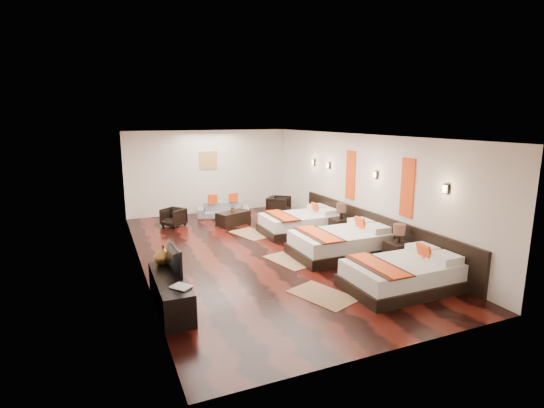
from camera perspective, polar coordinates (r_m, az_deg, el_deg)
name	(u,v)px	position (r m, az deg, el deg)	size (l,w,h in m)	color
floor	(260,252)	(10.07, -1.67, -6.67)	(5.50, 9.50, 0.01)	black
ceiling	(259,136)	(9.55, -1.77, 9.46)	(5.50, 9.50, 0.01)	white
back_wall	(209,172)	(14.19, -8.78, 4.43)	(5.50, 0.01, 2.80)	silver
left_wall	(138,205)	(9.10, -18.06, -0.13)	(0.01, 9.50, 2.80)	silver
right_wall	(357,188)	(11.00, 11.74, 2.20)	(0.01, 9.50, 2.80)	silver
headboard_panel	(373,231)	(10.55, 13.82, -3.60)	(0.08, 6.60, 0.90)	black
bed_near	(403,275)	(8.30, 17.70, -9.30)	(2.16, 1.36, 0.82)	black
bed_mid	(342,243)	(9.90, 9.65, -5.34)	(2.30, 1.45, 0.88)	black
bed_far	(300,223)	(11.69, 3.96, -2.62)	(2.16, 1.36, 0.82)	black
nightstand_a	(398,251)	(9.49, 17.03, -6.26)	(0.48, 0.48, 0.94)	black
nightstand_b	(341,226)	(11.26, 9.51, -3.02)	(0.49, 0.49, 0.97)	black
jute_mat_near	(323,295)	(7.78, 7.03, -12.44)	(0.75, 1.20, 0.01)	#896545
jute_mat_mid	(291,260)	(9.50, 2.60, -7.79)	(0.75, 1.20, 0.01)	#896545
jute_mat_far	(251,234)	(11.60, -2.89, -4.13)	(0.75, 1.20, 0.01)	#896545
tv_console	(171,293)	(7.37, -13.87, -11.85)	(0.50, 1.80, 0.55)	black
tv	(170,259)	(7.39, -13.96, -7.46)	(0.85, 0.11, 0.49)	black
book	(176,290)	(6.73, -13.14, -11.49)	(0.24, 0.32, 0.03)	black
figurine	(163,255)	(7.85, -14.87, -6.85)	(0.35, 0.35, 0.37)	brown
sofa	(223,210)	(13.58, -6.76, -0.81)	(1.65, 0.65, 0.48)	gray
armchair_left	(173,217)	(12.70, -13.51, -1.79)	(0.59, 0.60, 0.55)	black
armchair_right	(279,206)	(13.71, 0.96, -0.26)	(0.69, 0.71, 0.64)	black
coffee_table	(233,218)	(12.61, -5.40, -1.96)	(1.00, 0.50, 0.40)	black
table_plant	(233,208)	(12.56, -5.43, -0.51)	(0.22, 0.19, 0.24)	#27531B
orange_panel_a	(407,188)	(9.47, 18.27, 2.16)	(0.04, 0.40, 1.30)	#D86014
orange_panel_b	(351,175)	(11.19, 10.84, 3.95)	(0.04, 0.40, 1.30)	#D86014
sconce_near	(446,189)	(8.65, 22.99, 1.95)	(0.07, 0.12, 0.18)	black
sconce_mid	(376,175)	(10.27, 14.18, 3.95)	(0.07, 0.12, 0.18)	black
sconce_far	(329,165)	(12.08, 7.86, 5.33)	(0.07, 0.12, 0.18)	black
sconce_lounge	(314,162)	(12.86, 5.79, 5.77)	(0.07, 0.12, 0.18)	black
gold_artwork	(208,160)	(14.12, -8.81, 6.03)	(0.60, 0.04, 0.60)	#AD873F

